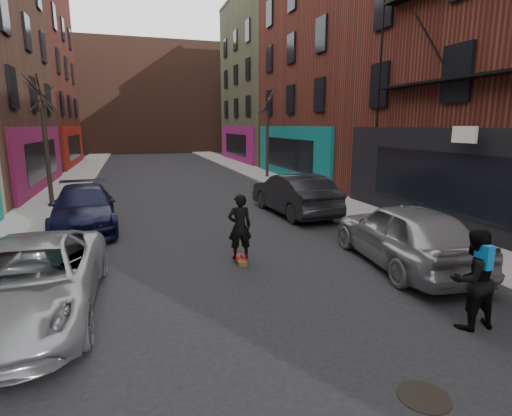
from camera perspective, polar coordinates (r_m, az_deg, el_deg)
sidewalk_left at (r=32.18m, az=-23.75°, el=4.50°), size 2.50×84.00×0.13m
sidewalk_right at (r=33.19m, az=-1.71°, el=5.68°), size 2.50×84.00×0.13m
buildings_right at (r=24.42m, az=26.33°, el=21.05°), size 12.00×56.00×16.00m
building_far at (r=57.94m, az=-15.21°, el=14.76°), size 40.00×10.00×14.00m
tree_left_far at (r=20.10m, az=-27.99°, el=9.85°), size 2.00×2.00×6.50m
tree_right_far at (r=27.25m, az=1.62°, el=11.66°), size 2.00×2.00×6.80m
parked_left_far at (r=8.69m, az=-29.65°, el=-9.01°), size 2.51×5.28×1.46m
parked_left_end at (r=15.15m, az=-23.40°, el=0.00°), size 2.48×5.29×1.49m
parked_right_far at (r=10.94m, az=20.46°, el=-3.51°), size 2.53×5.12×1.68m
parked_right_end at (r=16.33m, az=5.42°, el=2.02°), size 2.08×5.15×1.66m
skateboard at (r=10.75m, az=-2.30°, el=-7.43°), size 0.25×0.81×0.10m
skateboarder at (r=10.48m, az=-2.34°, el=-2.67°), size 0.65×0.44×1.74m
pedestrian at (r=8.12m, az=28.56°, el=-8.88°), size 0.91×0.72×1.82m
manhole at (r=6.34m, az=22.84°, el=-23.61°), size 0.92×0.92×0.01m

